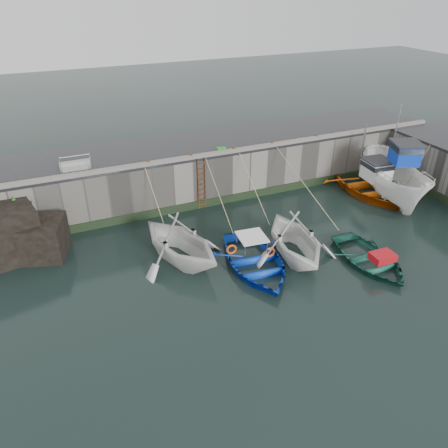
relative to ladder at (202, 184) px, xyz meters
name	(u,v)px	position (x,y,z in m)	size (l,w,h in m)	color
ground	(326,295)	(2.00, -9.91, -1.59)	(120.00, 120.00, 0.00)	black
quay_back	(216,165)	(2.00, 2.59, -0.09)	(30.00, 5.00, 3.00)	slate
road_back	(216,142)	(2.00, 2.59, 1.49)	(30.00, 5.00, 0.16)	black
kerb_back	(231,151)	(2.00, 0.24, 1.67)	(30.00, 0.30, 0.20)	slate
algae_back	(232,198)	(2.00, 0.05, -1.34)	(30.00, 0.08, 0.50)	black
rock_outcrop	(0,233)	(-10.92, -0.80, -0.33)	(5.85, 4.24, 3.41)	black
ladder	(202,184)	(0.00, 0.00, 0.00)	(0.51, 0.08, 3.20)	#3F1E0F
boat_near_white	(181,260)	(-3.00, -4.76, -1.59)	(4.56, 5.28, 2.78)	silver
boat_near_white_rope	(160,226)	(-3.00, -1.09, -1.59)	(0.04, 3.50, 3.10)	tan
boat_near_blue	(255,267)	(0.10, -6.76, -1.59)	(3.91, 5.47, 1.13)	#0C39B8
boat_near_blue_rope	(217,223)	(0.10, -2.09, -1.59)	(0.04, 5.06, 3.10)	tan
boat_near_blacktrim	(293,256)	(2.30, -6.70, -1.59)	(4.40, 5.10, 2.69)	silver
boat_near_blacktrim_rope	(252,216)	(2.30, -2.06, -1.59)	(0.04, 5.01, 3.10)	tan
boat_near_navy	(369,263)	(5.38, -8.70, -1.59)	(3.39, 4.75, 0.98)	#185545
boat_near_navy_rope	(306,213)	(5.38, -3.06, -1.59)	(0.04, 6.80, 3.10)	tan
boat_far_white	(395,180)	(11.49, -3.48, -0.37)	(5.42, 8.10, 5.93)	white
boat_far_orange	(368,184)	(10.75, -2.06, -1.13)	(5.63, 7.40, 4.43)	orange
fish_crate	(221,150)	(1.48, 0.51, 1.71)	(0.54, 0.40, 0.28)	#188720
railing	(75,165)	(-6.75, 1.33, 1.77)	(1.60, 1.05, 1.00)	#A5A8AD
bollard_a	(148,162)	(-3.00, 0.34, 1.71)	(0.18, 0.18, 0.28)	#3F1E0F
bollard_b	(191,156)	(-0.50, 0.34, 1.71)	(0.18, 0.18, 0.28)	#3F1E0F
bollard_c	(234,149)	(2.20, 0.34, 1.71)	(0.18, 0.18, 0.28)	#3F1E0F
bollard_d	(272,143)	(4.80, 0.34, 1.71)	(0.18, 0.18, 0.28)	#3F1E0F
bollard_e	(316,137)	(8.00, 0.34, 1.71)	(0.18, 0.18, 0.28)	#3F1E0F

